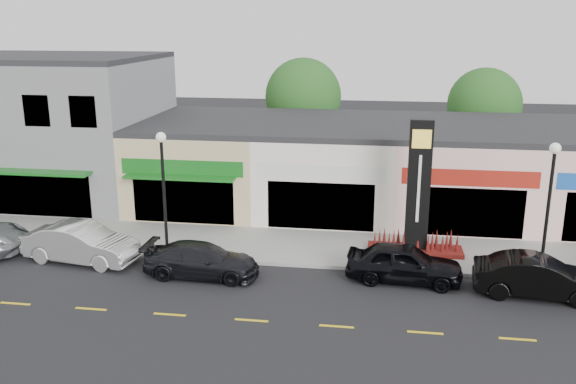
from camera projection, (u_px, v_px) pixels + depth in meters
name	position (u px, v px, depth m)	size (l,w,h in m)	color
ground	(342.00, 290.00, 23.88)	(120.00, 120.00, 0.00)	black
sidewalk	(348.00, 249.00, 28.00)	(52.00, 4.30, 0.15)	gray
curb	(345.00, 268.00, 25.86)	(52.00, 0.20, 0.15)	gray
building_grey_2story	(53.00, 126.00, 36.24)	(12.00, 10.95, 8.30)	slate
shop_beige	(209.00, 160.00, 35.35)	(7.00, 10.85, 4.80)	#C8B67F
shop_cream	(329.00, 164.00, 34.37)	(7.00, 10.01, 4.80)	white
shop_pink_w	(457.00, 168.00, 33.38)	(7.00, 10.01, 4.80)	beige
tree_rear_west	(303.00, 96.00, 41.60)	(5.20, 5.20, 7.83)	#382619
tree_rear_mid	(484.00, 105.00, 39.99)	(4.80, 4.80, 7.29)	#382619
lamp_west_near	(163.00, 181.00, 26.45)	(0.44, 0.44, 5.47)	black
lamp_east_near	(550.00, 196.00, 24.18)	(0.44, 0.44, 5.47)	black
pylon_sign	(417.00, 207.00, 26.83)	(4.20, 1.30, 6.00)	#58150F
car_white_van	(81.00, 243.00, 26.50)	(5.09, 1.77, 1.68)	silver
car_dark_sedan	(201.00, 260.00, 25.03)	(4.76, 1.94, 1.38)	black
car_black_sedan	(404.00, 263.00, 24.49)	(4.63, 1.86, 1.58)	black
car_black_conv	(539.00, 277.00, 23.12)	(4.79, 1.67, 1.58)	black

